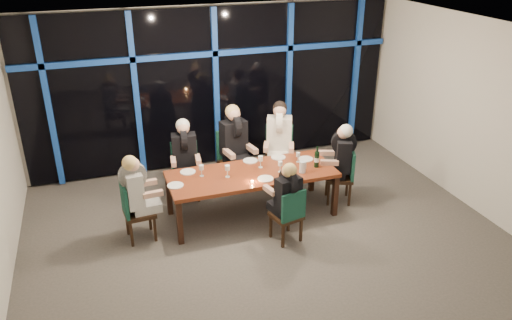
# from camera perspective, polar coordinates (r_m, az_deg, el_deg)

# --- Properties ---
(room) EXTENTS (7.04, 7.00, 3.02)m
(room) POSITION_cam_1_polar(r_m,az_deg,el_deg) (6.54, 1.71, 5.68)
(room) COLOR #5B5650
(room) RESTS_ON ground
(window_wall) EXTENTS (6.86, 0.43, 2.94)m
(window_wall) POSITION_cam_1_polar(r_m,az_deg,el_deg) (9.36, -4.60, 8.48)
(window_wall) COLOR black
(window_wall) RESTS_ON ground
(dining_table) EXTENTS (2.60, 1.00, 0.75)m
(dining_table) POSITION_cam_1_polar(r_m,az_deg,el_deg) (7.76, -0.48, -1.88)
(dining_table) COLOR brown
(dining_table) RESTS_ON ground
(chair_far_left) EXTENTS (0.50, 0.50, 0.96)m
(chair_far_left) POSITION_cam_1_polar(r_m,az_deg,el_deg) (8.48, -8.08, -0.82)
(chair_far_left) COLOR black
(chair_far_left) RESTS_ON ground
(chair_far_mid) EXTENTS (0.56, 0.56, 1.04)m
(chair_far_mid) POSITION_cam_1_polar(r_m,az_deg,el_deg) (8.70, -2.69, 0.45)
(chair_far_mid) COLOR black
(chair_far_mid) RESTS_ON ground
(chair_far_right) EXTENTS (0.63, 0.63, 1.04)m
(chair_far_right) POSITION_cam_1_polar(r_m,az_deg,el_deg) (8.90, 2.64, 1.01)
(chair_far_right) COLOR black
(chair_far_right) RESTS_ON ground
(chair_end_left) EXTENTS (0.46, 0.46, 0.92)m
(chair_end_left) POSITION_cam_1_polar(r_m,az_deg,el_deg) (7.44, -13.86, -5.43)
(chair_end_left) COLOR black
(chair_end_left) RESTS_ON ground
(chair_end_right) EXTENTS (0.56, 0.56, 0.93)m
(chair_end_right) POSITION_cam_1_polar(r_m,az_deg,el_deg) (8.37, 10.05, -1.43)
(chair_end_right) COLOR black
(chair_end_right) RESTS_ON ground
(chair_near_mid) EXTENTS (0.48, 0.48, 0.86)m
(chair_near_mid) POSITION_cam_1_polar(r_m,az_deg,el_deg) (7.20, 3.82, -6.09)
(chair_near_mid) COLOR black
(chair_near_mid) RESTS_ON ground
(diner_far_left) EXTENTS (0.51, 0.62, 0.94)m
(diner_far_left) POSITION_cam_1_polar(r_m,az_deg,el_deg) (8.25, -8.19, 1.33)
(diner_far_left) COLOR black
(diner_far_left) RESTS_ON ground
(diner_far_mid) EXTENTS (0.56, 0.69, 1.02)m
(diner_far_mid) POSITION_cam_1_polar(r_m,az_deg,el_deg) (8.47, -2.48, 2.78)
(diner_far_mid) COLOR black
(diner_far_mid) RESTS_ON ground
(diner_far_right) EXTENTS (0.64, 0.71, 1.01)m
(diner_far_right) POSITION_cam_1_polar(r_m,az_deg,el_deg) (8.66, 2.68, 3.26)
(diner_far_right) COLOR white
(diner_far_right) RESTS_ON ground
(diner_end_left) EXTENTS (0.59, 0.47, 0.89)m
(diner_end_left) POSITION_cam_1_polar(r_m,az_deg,el_deg) (7.27, -13.55, -2.84)
(diner_end_left) COLOR black
(diner_end_left) RESTS_ON ground
(diner_end_right) EXTENTS (0.64, 0.57, 0.91)m
(diner_end_right) POSITION_cam_1_polar(r_m,az_deg,el_deg) (8.20, 9.69, 0.90)
(diner_end_right) COLOR black
(diner_end_right) RESTS_ON ground
(diner_near_mid) EXTENTS (0.48, 0.57, 0.83)m
(diner_near_mid) POSITION_cam_1_polar(r_m,az_deg,el_deg) (7.08, 3.56, -3.45)
(diner_near_mid) COLOR black
(diner_near_mid) RESTS_ON ground
(plate_far_left) EXTENTS (0.24, 0.24, 0.01)m
(plate_far_left) POSITION_cam_1_polar(r_m,az_deg,el_deg) (7.80, -7.80, -1.35)
(plate_far_left) COLOR white
(plate_far_left) RESTS_ON dining_table
(plate_far_mid) EXTENTS (0.24, 0.24, 0.01)m
(plate_far_mid) POSITION_cam_1_polar(r_m,az_deg,el_deg) (8.10, -0.65, -0.08)
(plate_far_mid) COLOR white
(plate_far_mid) RESTS_ON dining_table
(plate_far_right) EXTENTS (0.24, 0.24, 0.01)m
(plate_far_right) POSITION_cam_1_polar(r_m,az_deg,el_deg) (8.23, 2.56, 0.32)
(plate_far_right) COLOR white
(plate_far_right) RESTS_ON dining_table
(plate_end_left) EXTENTS (0.24, 0.24, 0.01)m
(plate_end_left) POSITION_cam_1_polar(r_m,az_deg,el_deg) (7.42, -9.20, -2.89)
(plate_end_left) COLOR white
(plate_end_left) RESTS_ON dining_table
(plate_end_right) EXTENTS (0.24, 0.24, 0.01)m
(plate_end_right) POSITION_cam_1_polar(r_m,az_deg,el_deg) (8.20, 5.71, 0.12)
(plate_end_right) COLOR white
(plate_end_right) RESTS_ON dining_table
(plate_near_mid) EXTENTS (0.24, 0.24, 0.01)m
(plate_near_mid) POSITION_cam_1_polar(r_m,az_deg,el_deg) (7.52, 1.09, -2.15)
(plate_near_mid) COLOR white
(plate_near_mid) RESTS_ON dining_table
(wine_bottle) EXTENTS (0.08, 0.08, 0.35)m
(wine_bottle) POSITION_cam_1_polar(r_m,az_deg,el_deg) (7.91, 6.96, 0.10)
(wine_bottle) COLOR black
(wine_bottle) RESTS_ON dining_table
(water_pitcher) EXTENTS (0.11, 0.10, 0.18)m
(water_pitcher) POSITION_cam_1_polar(r_m,az_deg,el_deg) (7.73, 5.35, -0.79)
(water_pitcher) COLOR silver
(water_pitcher) RESTS_ON dining_table
(tea_light) EXTENTS (0.05, 0.05, 0.03)m
(tea_light) POSITION_cam_1_polar(r_m,az_deg,el_deg) (7.43, -0.43, -2.47)
(tea_light) COLOR #F09B48
(tea_light) RESTS_ON dining_table
(wine_glass_a) EXTENTS (0.08, 0.08, 0.20)m
(wine_glass_a) POSITION_cam_1_polar(r_m,az_deg,el_deg) (7.54, -3.29, -0.98)
(wine_glass_a) COLOR silver
(wine_glass_a) RESTS_ON dining_table
(wine_glass_b) EXTENTS (0.08, 0.08, 0.19)m
(wine_glass_b) POSITION_cam_1_polar(r_m,az_deg,el_deg) (7.83, 0.53, 0.08)
(wine_glass_b) COLOR white
(wine_glass_b) RESTS_ON dining_table
(wine_glass_c) EXTENTS (0.07, 0.07, 0.18)m
(wine_glass_c) POSITION_cam_1_polar(r_m,az_deg,el_deg) (7.70, 2.78, -0.49)
(wine_glass_c) COLOR silver
(wine_glass_c) RESTS_ON dining_table
(wine_glass_d) EXTENTS (0.07, 0.07, 0.18)m
(wine_glass_d) POSITION_cam_1_polar(r_m,az_deg,el_deg) (7.60, -6.26, -0.93)
(wine_glass_d) COLOR silver
(wine_glass_d) RESTS_ON dining_table
(wine_glass_e) EXTENTS (0.06, 0.06, 0.17)m
(wine_glass_e) POSITION_cam_1_polar(r_m,az_deg,el_deg) (8.06, 4.84, 0.56)
(wine_glass_e) COLOR silver
(wine_glass_e) RESTS_ON dining_table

